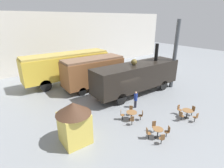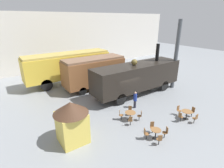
{
  "view_description": "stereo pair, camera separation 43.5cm",
  "coord_description": "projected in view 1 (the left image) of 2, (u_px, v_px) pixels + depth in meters",
  "views": [
    {
      "loc": [
        -10.91,
        -12.83,
        8.02
      ],
      "look_at": [
        -0.85,
        1.0,
        1.6
      ],
      "focal_mm": 28.0,
      "sensor_mm": 36.0,
      "label": 1
    },
    {
      "loc": [
        -10.56,
        -13.08,
        8.02
      ],
      "look_at": [
        -0.85,
        1.0,
        1.6
      ],
      "focal_mm": 28.0,
      "sensor_mm": 36.0,
      "label": 2
    }
  ],
  "objects": [
    {
      "name": "steam_locomotive",
      "position": [
        137.0,
        76.0,
        19.4
      ],
      "size": [
        10.72,
        2.79,
        5.36
      ],
      "color": "black",
      "rests_on": "ground_plane"
    },
    {
      "name": "ticket_kiosk",
      "position": [
        74.0,
        121.0,
        11.58
      ],
      "size": [
        2.34,
        2.34,
        3.0
      ],
      "color": "#DBC151",
      "rests_on": "ground_plane"
    },
    {
      "name": "cafe_chair_7",
      "position": [
        148.0,
        133.0,
        12.26
      ],
      "size": [
        0.4,
        0.39,
        0.87
      ],
      "rotation": [
        0.0,
        0.0,
        12.07
      ],
      "color": "black",
      "rests_on": "ground_plane"
    },
    {
      "name": "cafe_chair_3",
      "position": [
        132.0,
        120.0,
        13.8
      ],
      "size": [
        0.4,
        0.41,
        0.87
      ],
      "rotation": [
        0.0,
        0.0,
        13.46
      ],
      "color": "black",
      "rests_on": "ground_plane"
    },
    {
      "name": "passenger_coach_wooden",
      "position": [
        93.0,
        71.0,
        20.9
      ],
      "size": [
        7.31,
        2.74,
        3.73
      ],
      "color": "brown",
      "rests_on": "ground_plane"
    },
    {
      "name": "cafe_table_mid",
      "position": [
        158.0,
        131.0,
        12.35
      ],
      "size": [
        0.72,
        0.72,
        0.73
      ],
      "color": "black",
      "rests_on": "ground_plane"
    },
    {
      "name": "cafe_chair_6",
      "position": [
        154.0,
        126.0,
        13.04
      ],
      "size": [
        0.39,
        0.4,
        0.87
      ],
      "rotation": [
        0.0,
        0.0,
        10.5
      ],
      "color": "black",
      "rests_on": "ground_plane"
    },
    {
      "name": "cafe_table_far",
      "position": [
        187.0,
        112.0,
        14.83
      ],
      "size": [
        0.87,
        0.87,
        0.74
      ],
      "color": "black",
      "rests_on": "ground_plane"
    },
    {
      "name": "visitor_person",
      "position": [
        136.0,
        99.0,
        16.51
      ],
      "size": [
        0.34,
        0.34,
        1.64
      ],
      "color": "#262633",
      "rests_on": "ground_plane"
    },
    {
      "name": "cafe_chair_11",
      "position": [
        196.0,
        117.0,
        14.23
      ],
      "size": [
        0.36,
        0.36,
        0.87
      ],
      "rotation": [
        0.0,
        0.0,
        14.1
      ],
      "color": "black",
      "rests_on": "ground_plane"
    },
    {
      "name": "support_pillar",
      "position": [
        175.0,
        55.0,
        20.52
      ],
      "size": [
        0.44,
        0.44,
        8.0
      ],
      "color": "#4C5156",
      "rests_on": "ground_plane"
    },
    {
      "name": "cafe_chair_9",
      "position": [
        179.0,
        109.0,
        15.48
      ],
      "size": [
        0.36,
        0.36,
        0.87
      ],
      "rotation": [
        0.0,
        0.0,
        10.96
      ],
      "color": "black",
      "rests_on": "ground_plane"
    },
    {
      "name": "cafe_chair_4",
      "position": [
        162.0,
        138.0,
        11.68
      ],
      "size": [
        0.39,
        0.4,
        0.87
      ],
      "rotation": [
        0.0,
        0.0,
        7.36
      ],
      "color": "black",
      "rests_on": "ground_plane"
    },
    {
      "name": "ground_plane",
      "position": [
        124.0,
        99.0,
        18.54
      ],
      "size": [
        80.0,
        80.0,
        0.0
      ],
      "primitive_type": "plane",
      "color": "gray"
    },
    {
      "name": "backdrop_wall",
      "position": [
        65.0,
        42.0,
        28.6
      ],
      "size": [
        44.0,
        0.15,
        9.0
      ],
      "color": "silver",
      "rests_on": "ground_plane"
    },
    {
      "name": "cafe_chair_8",
      "position": [
        193.0,
        110.0,
        15.28
      ],
      "size": [
        0.36,
        0.36,
        0.87
      ],
      "rotation": [
        0.0,
        0.0,
        9.39
      ],
      "color": "black",
      "rests_on": "ground_plane"
    },
    {
      "name": "cafe_chair_1",
      "position": [
        131.0,
        110.0,
        15.33
      ],
      "size": [
        0.4,
        0.41,
        0.87
      ],
      "rotation": [
        0.0,
        0.0,
        10.31
      ],
      "color": "black",
      "rests_on": "ground_plane"
    },
    {
      "name": "cafe_table_near",
      "position": [
        132.0,
        114.0,
        14.54
      ],
      "size": [
        0.89,
        0.89,
        0.74
      ],
      "color": "black",
      "rests_on": "ground_plane"
    },
    {
      "name": "passenger_coach_vintage",
      "position": [
        67.0,
        65.0,
        22.47
      ],
      "size": [
        10.93,
        2.8,
        3.94
      ],
      "color": "gold",
      "rests_on": "ground_plane"
    },
    {
      "name": "cafe_chair_10",
      "position": [
        181.0,
        115.0,
        14.43
      ],
      "size": [
        0.36,
        0.36,
        0.87
      ],
      "rotation": [
        0.0,
        0.0,
        12.53
      ],
      "color": "black",
      "rests_on": "ground_plane"
    },
    {
      "name": "cafe_chair_2",
      "position": [
        122.0,
        114.0,
        14.61
      ],
      "size": [
        0.41,
        0.4,
        0.87
      ],
      "rotation": [
        0.0,
        0.0,
        11.89
      ],
      "color": "black",
      "rests_on": "ground_plane"
    },
    {
      "name": "cafe_chair_0",
      "position": [
        141.0,
        115.0,
        14.53
      ],
      "size": [
        0.41,
        0.4,
        0.87
      ],
      "rotation": [
        0.0,
        0.0,
        8.74
      ],
      "color": "black",
      "rests_on": "ground_plane"
    },
    {
      "name": "cafe_chair_5",
      "position": [
        168.0,
        131.0,
        12.45
      ],
      "size": [
        0.4,
        0.39,
        0.87
      ],
      "rotation": [
        0.0,
        0.0,
        8.93
      ],
      "color": "black",
      "rests_on": "ground_plane"
    }
  ]
}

